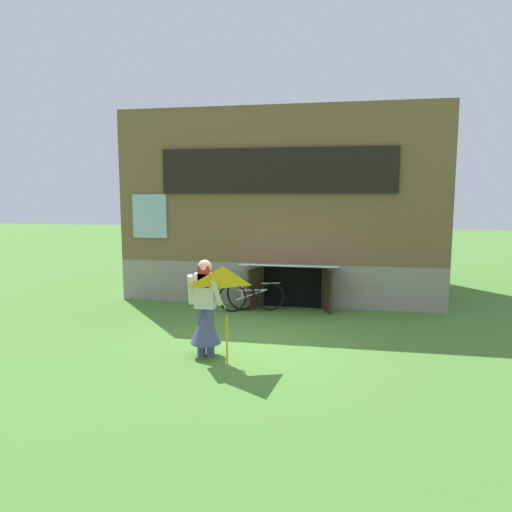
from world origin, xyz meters
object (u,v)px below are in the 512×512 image
object	(u,v)px
bicycle_silver	(251,297)
person	(205,316)
kite	(223,289)
bicycle_green	(222,292)

from	to	relation	value
bicycle_silver	person	bearing A→B (deg)	-110.52
person	bicycle_silver	bearing A→B (deg)	67.16
person	kite	size ratio (longest dim) A/B	1.08
person	bicycle_silver	distance (m)	3.23
bicycle_silver	bicycle_green	distance (m)	0.79
person	bicycle_green	world-z (taller)	person
person	bicycle_silver	size ratio (longest dim) A/B	1.10
person	kite	bearing A→B (deg)	-68.61
person	kite	distance (m)	0.88
kite	person	bearing A→B (deg)	131.58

